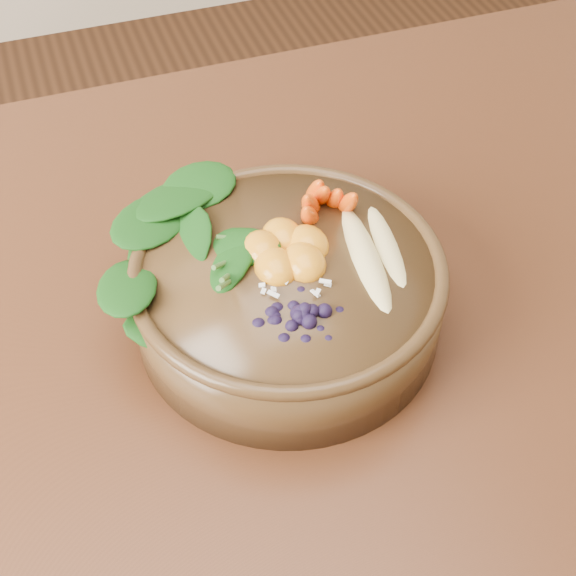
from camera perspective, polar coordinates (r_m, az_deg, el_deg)
name	(u,v)px	position (r m, az deg, el deg)	size (l,w,h in m)	color
dining_table	(122,413)	(0.84, -11.71, -8.69)	(1.60, 0.90, 0.75)	#331C0C
stoneware_bowl	(288,295)	(0.75, 0.00, -0.52)	(0.29, 0.29, 0.08)	#493119
kale_heap	(228,211)	(0.74, -4.25, 5.49)	(0.19, 0.17, 0.04)	#164612
carrot_cluster	(327,171)	(0.76, 2.78, 8.29)	(0.06, 0.06, 0.08)	#EC490B
banana_halves	(377,240)	(0.73, 6.37, 3.39)	(0.07, 0.16, 0.03)	#E0CC84
mandarin_cluster	(286,240)	(0.72, -0.11, 3.45)	(0.08, 0.09, 0.03)	orange
blueberry_pile	(305,299)	(0.66, 1.20, -0.81)	(0.13, 0.10, 0.04)	black
coconut_flakes	(294,279)	(0.70, 0.46, 0.67)	(0.09, 0.07, 0.01)	white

